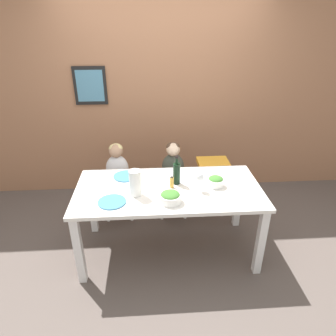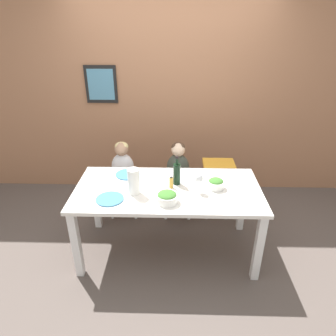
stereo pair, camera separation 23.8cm
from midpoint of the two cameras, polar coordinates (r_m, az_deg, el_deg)
ground_plane at (r=3.31m, az=-2.06°, el=-15.14°), size 14.00×14.00×0.00m
wall_back at (r=3.93m, az=-3.15°, el=14.09°), size 10.00×0.09×2.70m
dining_table at (r=2.91m, az=-2.27°, el=-5.48°), size 1.77×0.86×0.75m
chair_far_left at (r=3.66m, az=-11.20°, el=-3.42°), size 0.43×0.38×0.48m
chair_far_center at (r=3.62m, az=-0.95°, el=-3.14°), size 0.43×0.38×0.48m
chair_right_highchair at (r=3.61m, az=6.66°, el=-0.96°), size 0.37×0.32×0.69m
person_child_left at (r=3.52m, az=-11.64°, el=0.88°), size 0.26×0.19×0.46m
person_child_center at (r=3.48m, az=-0.99°, el=1.21°), size 0.26×0.19×0.46m
wine_bottle at (r=2.88m, az=-0.72°, el=-0.97°), size 0.07×0.07×0.29m
paper_towel_roll at (r=2.72m, az=-8.76°, el=-2.89°), size 0.11×0.11×0.25m
wine_glass_near at (r=2.76m, az=3.63°, el=-1.86°), size 0.08×0.08×0.19m
salad_bowl_large at (r=2.63m, az=-2.26°, el=-5.63°), size 0.20×0.20×0.10m
salad_bowl_small at (r=2.89m, az=6.75°, el=-2.58°), size 0.16×0.16×0.10m
dinner_plate_front_left at (r=2.71m, az=-13.13°, el=-6.36°), size 0.25×0.25×0.01m
dinner_plate_back_left at (r=3.10m, az=-10.27°, el=-1.58°), size 0.25×0.25×0.01m
condiment_bottle_hot_sauce at (r=2.84m, az=-1.68°, el=-2.73°), size 0.04×0.04×0.13m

